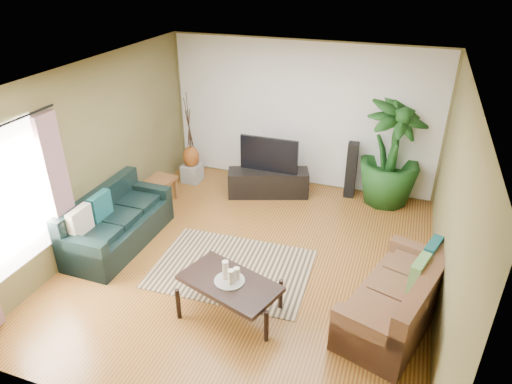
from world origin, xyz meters
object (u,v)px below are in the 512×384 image
at_px(tv_stand, 268,183).
at_px(potted_plant, 391,153).
at_px(sofa_right, 397,292).
at_px(side_table, 162,190).
at_px(sofa_left, 118,220).
at_px(speaker_left, 248,167).
at_px(television, 269,155).
at_px(speaker_right, 351,170).
at_px(coffee_table, 230,297).
at_px(pedestal, 192,173).
at_px(vase, 191,157).

distance_m(tv_stand, potted_plant, 2.23).
xyz_separation_m(sofa_right, side_table, (-4.16, 1.69, -0.19)).
bearing_deg(sofa_left, speaker_left, -27.17).
relative_size(speaker_left, side_table, 1.96).
bearing_deg(speaker_left, television, -7.29).
distance_m(television, speaker_right, 1.51).
bearing_deg(sofa_right, coffee_table, -56.48).
xyz_separation_m(sofa_left, speaker_left, (1.23, 2.35, 0.03)).
xyz_separation_m(television, pedestal, (-1.59, 0.04, -0.63)).
bearing_deg(coffee_table, speaker_left, 124.97).
bearing_deg(sofa_right, side_table, -94.64).
distance_m(sofa_left, potted_plant, 4.64).
height_order(coffee_table, vase, vase).
distance_m(coffee_table, television, 3.24).
bearing_deg(potted_plant, television, -167.95).
height_order(coffee_table, speaker_left, speaker_left).
relative_size(sofa_right, pedestal, 5.29).
height_order(television, speaker_right, television).
distance_m(speaker_right, side_table, 3.42).
relative_size(pedestal, vase, 0.78).
bearing_deg(tv_stand, side_table, -172.21).
height_order(tv_stand, speaker_left, speaker_left).
height_order(sofa_right, tv_stand, sofa_right).
bearing_deg(speaker_right, television, -165.98).
bearing_deg(tv_stand, pedestal, 158.45).
bearing_deg(vase, side_table, -97.91).
bearing_deg(coffee_table, speaker_right, 94.40).
bearing_deg(speaker_right, sofa_left, -141.77).
xyz_separation_m(sofa_left, pedestal, (0.08, 2.32, -0.25)).
bearing_deg(speaker_right, potted_plant, -3.19).
distance_m(sofa_left, television, 2.85).
bearing_deg(sofa_right, tv_stand, -118.93).
bearing_deg(potted_plant, pedestal, -173.75).
bearing_deg(coffee_table, tv_stand, 117.93).
height_order(tv_stand, television, television).
bearing_deg(speaker_right, sofa_right, -74.49).
bearing_deg(potted_plant, vase, -173.75).
xyz_separation_m(pedestal, side_table, (-0.13, -0.94, 0.06)).
xyz_separation_m(sofa_right, tv_stand, (-2.45, 2.57, -0.18)).
relative_size(sofa_left, pedestal, 5.43).
relative_size(speaker_left, pedestal, 2.64).
distance_m(television, potted_plant, 2.12).
height_order(sofa_right, vase, sofa_right).
xyz_separation_m(potted_plant, pedestal, (-3.65, -0.40, -0.77)).
relative_size(sofa_left, vase, 4.24).
relative_size(tv_stand, vase, 3.29).
bearing_deg(side_table, sofa_left, -87.78).
xyz_separation_m(coffee_table, pedestal, (-2.10, 3.19, -0.07)).
bearing_deg(vase, speaker_left, 1.70).
distance_m(tv_stand, pedestal, 1.59).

